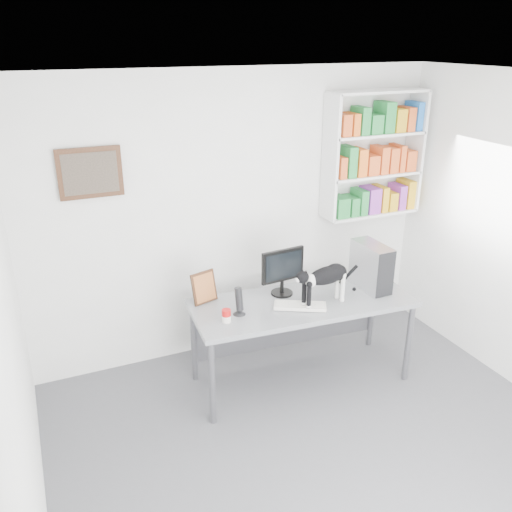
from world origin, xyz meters
The scene contains 11 objects.
room centered at (0.00, 0.00, 1.35)m, with size 4.01×4.01×2.70m.
bookshelf centered at (1.40, 1.85, 1.85)m, with size 1.03×0.28×1.24m, color silver.
wall_art centered at (-1.30, 1.97, 1.90)m, with size 0.52×0.04×0.42m, color #4A2618.
desk centered at (0.26, 1.13, 0.40)m, with size 1.93×0.75×0.80m, color slate.
monitor centered at (0.15, 1.33, 1.02)m, with size 0.41×0.20×0.43m, color black.
keyboard centered at (0.18, 1.03, 0.82)m, with size 0.44×0.17×0.03m, color silver.
pc_tower centered at (0.94, 1.12, 1.02)m, with size 0.19×0.42×0.42m, color silver.
speaker centered at (-0.34, 1.13, 0.93)m, with size 0.11×0.11×0.25m, color black.
leaning_print centered at (-0.53, 1.46, 0.95)m, with size 0.23×0.09×0.29m, color #4A2618.
soup_can centered at (-0.48, 1.05, 0.86)m, with size 0.07×0.07×0.11m, color #B80F0F.
cat centered at (0.40, 1.00, 0.98)m, with size 0.58×0.16×0.36m, color black, non-canonical shape.
Camera 1 is at (-1.80, -2.56, 2.95)m, focal length 38.00 mm.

